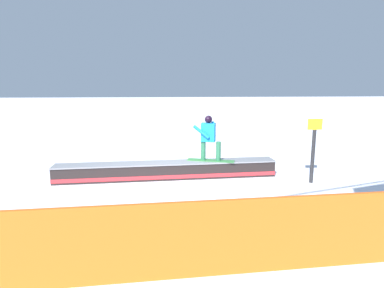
{
  "coord_description": "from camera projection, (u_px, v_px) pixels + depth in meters",
  "views": [
    {
      "loc": [
        0.04,
        9.1,
        2.73
      ],
      "look_at": [
        -0.65,
        0.97,
        1.2
      ],
      "focal_mm": 29.87,
      "sensor_mm": 36.0,
      "label": 1
    }
  ],
  "objects": [
    {
      "name": "ground_plane",
      "position": [
        167.0,
        178.0,
        9.42
      ],
      "size": [
        120.0,
        120.0,
        0.0
      ],
      "primitive_type": "plane",
      "color": "white"
    },
    {
      "name": "grind_box",
      "position": [
        167.0,
        171.0,
        9.38
      ],
      "size": [
        6.45,
        0.92,
        0.49
      ],
      "color": "black",
      "rests_on": "ground_plane"
    },
    {
      "name": "snowboarder",
      "position": [
        209.0,
        137.0,
        9.38
      ],
      "size": [
        1.43,
        0.71,
        1.34
      ],
      "color": "#378040",
      "rests_on": "grind_box"
    },
    {
      "name": "safety_fence",
      "position": [
        170.0,
        241.0,
        4.46
      ],
      "size": [
        8.82,
        0.52,
        1.14
      ],
      "primitive_type": "cube",
      "rotation": [
        0.0,
        0.0,
        0.05
      ],
      "color": "orange",
      "rests_on": "ground_plane"
    },
    {
      "name": "trail_marker",
      "position": [
        313.0,
        149.0,
        8.84
      ],
      "size": [
        0.4,
        0.1,
        1.81
      ],
      "color": "#262628",
      "rests_on": "ground_plane"
    }
  ]
}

